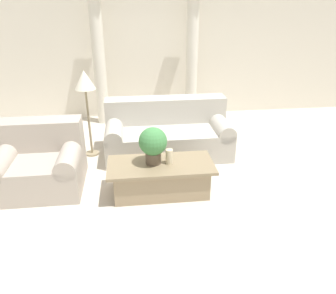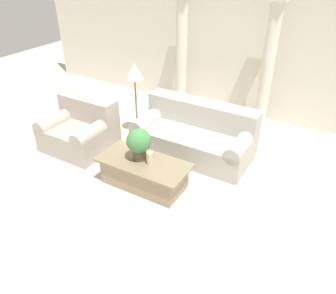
{
  "view_description": "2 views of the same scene",
  "coord_description": "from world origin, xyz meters",
  "px_view_note": "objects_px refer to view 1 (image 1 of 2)",
  "views": [
    {
      "loc": [
        -0.47,
        -4.28,
        2.42
      ],
      "look_at": [
        0.03,
        -0.15,
        0.49
      ],
      "focal_mm": 35.0,
      "sensor_mm": 36.0,
      "label": 1
    },
    {
      "loc": [
        2.23,
        -3.8,
        3.15
      ],
      "look_at": [
        0.08,
        -0.13,
        0.53
      ],
      "focal_mm": 35.0,
      "sensor_mm": 36.0,
      "label": 2
    }
  ],
  "objects_px": {
    "sofa_long": "(167,132)",
    "coffee_table": "(161,178)",
    "floor_lamp": "(85,85)",
    "loveseat": "(40,162)",
    "potted_plant": "(153,143)"
  },
  "relations": [
    {
      "from": "sofa_long",
      "to": "floor_lamp",
      "type": "height_order",
      "value": "floor_lamp"
    },
    {
      "from": "potted_plant",
      "to": "floor_lamp",
      "type": "bearing_deg",
      "value": 126.76
    },
    {
      "from": "coffee_table",
      "to": "floor_lamp",
      "type": "height_order",
      "value": "floor_lamp"
    },
    {
      "from": "coffee_table",
      "to": "potted_plant",
      "type": "height_order",
      "value": "potted_plant"
    },
    {
      "from": "sofa_long",
      "to": "floor_lamp",
      "type": "relative_size",
      "value": 1.44
    },
    {
      "from": "loveseat",
      "to": "potted_plant",
      "type": "bearing_deg",
      "value": -12.83
    },
    {
      "from": "sofa_long",
      "to": "coffee_table",
      "type": "xyz_separation_m",
      "value": [
        -0.23,
        -1.24,
        -0.13
      ]
    },
    {
      "from": "potted_plant",
      "to": "floor_lamp",
      "type": "xyz_separation_m",
      "value": [
        -0.94,
        1.25,
        0.46
      ]
    },
    {
      "from": "sofa_long",
      "to": "potted_plant",
      "type": "bearing_deg",
      "value": -105.13
    },
    {
      "from": "floor_lamp",
      "to": "sofa_long",
      "type": "bearing_deg",
      "value": -2.02
    },
    {
      "from": "loveseat",
      "to": "potted_plant",
      "type": "distance_m",
      "value": 1.61
    },
    {
      "from": "sofa_long",
      "to": "coffee_table",
      "type": "relative_size",
      "value": 1.46
    },
    {
      "from": "loveseat",
      "to": "coffee_table",
      "type": "height_order",
      "value": "loveseat"
    },
    {
      "from": "coffee_table",
      "to": "loveseat",
      "type": "bearing_deg",
      "value": 166.78
    },
    {
      "from": "potted_plant",
      "to": "floor_lamp",
      "type": "relative_size",
      "value": 0.35
    }
  ]
}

